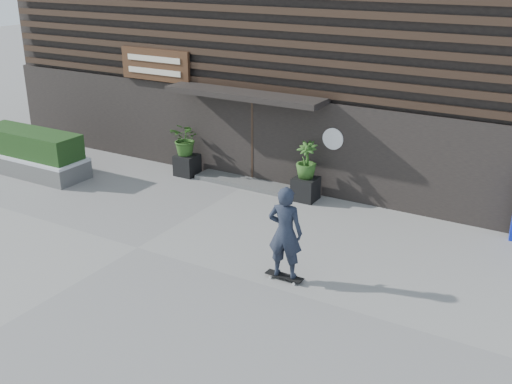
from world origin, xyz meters
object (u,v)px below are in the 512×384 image
Objects in this scene: raised_bed at (33,165)px; skateboarder at (285,233)px; planter_pot_right at (306,189)px; planter_pot_left at (187,165)px.

skateboarder is at bearing -11.38° from raised_bed.
skateboarder is (1.52, -4.02, 0.72)m from planter_pot_right.
planter_pot_right is 8.05m from raised_bed.
planter_pot_right is at bearing 15.50° from raised_bed.
planter_pot_left is 1.00× the size of planter_pot_right.
planter_pot_right is 0.31× the size of skateboarder.
planter_pot_right is at bearing 0.00° from planter_pot_left.
planter_pot_left is at bearing 180.00° from planter_pot_right.
planter_pot_right is 0.17× the size of raised_bed.
raised_bed is at bearing 168.62° from skateboarder.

